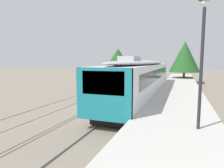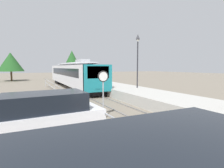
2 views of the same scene
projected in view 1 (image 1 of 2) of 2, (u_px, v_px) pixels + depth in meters
ground_plane at (93, 107)px, 15.12m from camera, size 160.00×160.00×0.00m
track_rails at (130, 110)px, 14.09m from camera, size 3.20×60.00×0.14m
commuter_train at (143, 76)px, 18.07m from camera, size 2.82×19.49×3.74m
station_platform at (177, 108)px, 12.94m from camera, size 3.90×60.00×0.90m
platform_lamp_mid_platform at (203, 32)px, 7.16m from camera, size 0.34×0.34×5.35m
tree_behind_carpark at (118, 59)px, 38.20m from camera, size 5.24×5.24×6.10m
tree_behind_station_far at (185, 57)px, 30.92m from camera, size 4.80×4.80×6.73m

